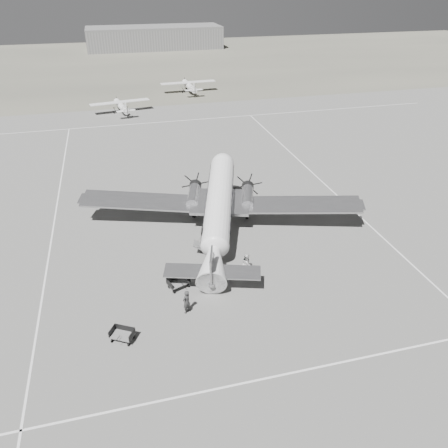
{
  "coord_description": "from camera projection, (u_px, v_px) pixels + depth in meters",
  "views": [
    {
      "loc": [
        -11.02,
        -31.1,
        21.55
      ],
      "look_at": [
        -2.7,
        1.21,
        2.2
      ],
      "focal_mm": 35.0,
      "sensor_mm": 36.0,
      "label": 1
    }
  ],
  "objects": [
    {
      "name": "light_plane_left",
      "position": [
        121.0,
        107.0,
        76.17
      ],
      "size": [
        11.67,
        10.07,
        2.16
      ],
      "primitive_type": null,
      "rotation": [
        0.0,
        0.0,
        0.17
      ],
      "color": "silver",
      "rests_on": "ground"
    },
    {
      "name": "baggage_cart_near",
      "position": [
        178.0,
        283.0,
        34.09
      ],
      "size": [
        2.03,
        1.74,
        0.96
      ],
      "primitive_type": null,
      "rotation": [
        0.0,
        0.0,
        0.37
      ],
      "color": "#606060",
      "rests_on": "ground"
    },
    {
      "name": "taxi_line_horizon",
      "position": [
        182.0,
        121.0,
        72.75
      ],
      "size": [
        90.0,
        0.15,
        0.01
      ],
      "primitive_type": "cube",
      "color": "silver",
      "rests_on": "ground"
    },
    {
      "name": "grass_infield",
      "position": [
        148.0,
        63.0,
        118.83
      ],
      "size": [
        260.0,
        90.0,
        0.01
      ],
      "primitive_type": "cube",
      "color": "#696758",
      "rests_on": "ground"
    },
    {
      "name": "taxi_line_near",
      "position": [
        325.0,
        366.0,
        27.51
      ],
      "size": [
        60.0,
        0.15,
        0.01
      ],
      "primitive_type": "cube",
      "color": "silver",
      "rests_on": "ground"
    },
    {
      "name": "passenger",
      "position": [
        247.0,
        262.0,
        36.04
      ],
      "size": [
        0.7,
        0.83,
        1.45
      ],
      "primitive_type": "imported",
      "rotation": [
        0.0,
        0.0,
        1.16
      ],
      "color": "silver",
      "rests_on": "ground"
    },
    {
      "name": "taxi_line_right",
      "position": [
        375.0,
        231.0,
        41.83
      ],
      "size": [
        0.15,
        80.0,
        0.01
      ],
      "primitive_type": "cube",
      "color": "silver",
      "rests_on": "ground"
    },
    {
      "name": "light_plane_right",
      "position": [
        189.0,
        87.0,
        88.95
      ],
      "size": [
        11.81,
        9.79,
        2.35
      ],
      "primitive_type": null,
      "rotation": [
        0.0,
        0.0,
        0.05
      ],
      "color": "silver",
      "rests_on": "ground"
    },
    {
      "name": "taxi_line_left",
      "position": [
        55.0,
        219.0,
        43.73
      ],
      "size": [
        0.15,
        60.0,
        0.01
      ],
      "primitive_type": "cube",
      "color": "silver",
      "rests_on": "ground"
    },
    {
      "name": "ground_crew",
      "position": [
        186.0,
        302.0,
        31.38
      ],
      "size": [
        0.84,
        0.8,
        1.93
      ],
      "primitive_type": "imported",
      "rotation": [
        0.0,
        0.0,
        3.82
      ],
      "color": "#2D2D2D",
      "rests_on": "ground"
    },
    {
      "name": "ground",
      "position": [
        256.0,
        248.0,
        39.24
      ],
      "size": [
        260.0,
        260.0,
        0.0
      ],
      "primitive_type": "plane",
      "color": "slate",
      "rests_on": "ground"
    },
    {
      "name": "dc3_airliner",
      "position": [
        219.0,
        210.0,
        40.04
      ],
      "size": [
        31.77,
        26.27,
        5.21
      ],
      "primitive_type": null,
      "rotation": [
        0.0,
        0.0,
        -0.3
      ],
      "color": "#BCBCBE",
      "rests_on": "ground"
    },
    {
      "name": "baggage_cart_far",
      "position": [
        122.0,
        335.0,
        29.2
      ],
      "size": [
        1.96,
        1.79,
        0.91
      ],
      "primitive_type": null,
      "rotation": [
        0.0,
        0.0,
        -0.52
      ],
      "color": "#606060",
      "rests_on": "ground"
    },
    {
      "name": "ramp_agent",
      "position": [
        247.0,
        264.0,
        35.58
      ],
      "size": [
        0.93,
        1.06,
        1.81
      ],
      "primitive_type": "imported",
      "rotation": [
        0.0,
        0.0,
        1.24
      ],
      "color": "silver",
      "rests_on": "ground"
    },
    {
      "name": "hangar_main",
      "position": [
        155.0,
        37.0,
        139.2
      ],
      "size": [
        42.0,
        14.0,
        6.6
      ],
      "color": "slate",
      "rests_on": "ground"
    }
  ]
}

